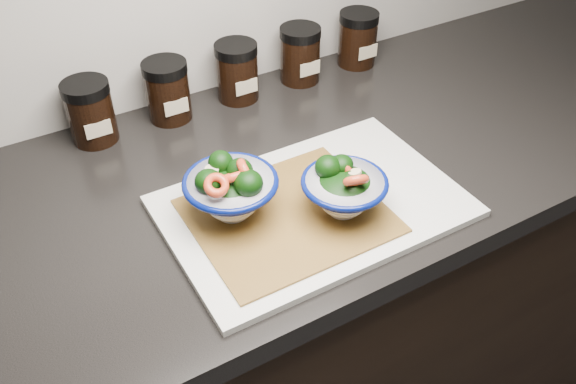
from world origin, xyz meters
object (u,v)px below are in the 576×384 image
bowl_right (344,189)px  spice_jar_e (358,39)px  spice_jar_c (237,72)px  spice_jar_d (300,54)px  bowl_left (231,190)px  cutting_board (313,206)px  spice_jar_a (90,112)px  spice_jar_b (168,91)px

bowl_right → spice_jar_e: spice_jar_e is taller
spice_jar_c → spice_jar_d: same height
bowl_left → spice_jar_c: bowl_left is taller
bowl_left → spice_jar_e: (0.45, 0.32, -0.00)m
cutting_board → spice_jar_a: 0.43m
cutting_board → spice_jar_b: size_ratio=3.98×
spice_jar_a → spice_jar_b: same height
spice_jar_d → spice_jar_e: bearing=0.0°
bowl_right → spice_jar_c: spice_jar_c is taller
spice_jar_c → spice_jar_d: size_ratio=1.00×
cutting_board → bowl_right: size_ratio=3.48×
cutting_board → bowl_left: 0.14m
cutting_board → spice_jar_e: 0.49m
cutting_board → spice_jar_d: spice_jar_d is taller
spice_jar_b → spice_jar_e: (0.42, 0.00, 0.00)m
cutting_board → spice_jar_d: 0.41m
bowl_left → spice_jar_d: bowl_left is taller
bowl_left → spice_jar_a: size_ratio=1.25×
spice_jar_d → spice_jar_a: bearing=180.0°
spice_jar_c → spice_jar_e: same height
bowl_right → spice_jar_b: spice_jar_b is taller
spice_jar_a → spice_jar_d: (0.42, 0.00, 0.00)m
spice_jar_b → spice_jar_d: 0.28m
spice_jar_d → spice_jar_c: bearing=180.0°
spice_jar_d → bowl_right: bearing=-112.4°
cutting_board → spice_jar_b: 0.37m
cutting_board → spice_jar_e: spice_jar_e is taller
bowl_left → spice_jar_e: size_ratio=1.25×
spice_jar_a → spice_jar_c: size_ratio=1.00×
cutting_board → bowl_left: size_ratio=3.19×
spice_jar_a → spice_jar_d: 0.42m
spice_jar_c → spice_jar_d: (0.14, 0.00, 0.00)m
bowl_right → spice_jar_b: bearing=106.8°
bowl_left → spice_jar_d: bearing=45.9°
spice_jar_c → spice_jar_d: 0.14m
bowl_right → spice_jar_a: 0.47m
spice_jar_a → spice_jar_c: 0.28m
spice_jar_d → spice_jar_e: 0.14m
bowl_left → spice_jar_d: (0.31, 0.32, -0.00)m
cutting_board → spice_jar_e: (0.33, 0.36, 0.05)m
spice_jar_b → cutting_board: bearing=-75.6°
spice_jar_a → spice_jar_e: (0.57, 0.00, 0.00)m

